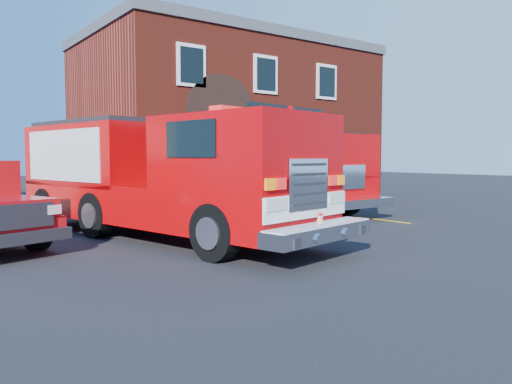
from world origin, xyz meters
TOP-DOWN VIEW (x-y plane):
  - ground at (0.00, 0.00)m, footprint 100.00×100.00m
  - parking_stripe_near at (6.50, 1.00)m, footprint 0.12×3.00m
  - parking_stripe_mid at (6.50, 4.00)m, footprint 0.12×3.00m
  - parking_stripe_far at (6.50, 7.00)m, footprint 0.12×3.00m
  - fire_station at (8.99, 13.98)m, footprint 15.20×10.20m
  - fire_engine at (-0.97, 1.83)m, footprint 4.87×10.53m
  - secondary_truck at (5.23, 5.42)m, footprint 3.21×9.48m

SIDE VIEW (x-z plane):
  - ground at x=0.00m, z-range 0.00..0.00m
  - parking_stripe_near at x=6.50m, z-range 0.00..0.01m
  - parking_stripe_mid at x=6.50m, z-range 0.00..0.01m
  - parking_stripe_far at x=6.50m, z-range 0.00..0.01m
  - fire_engine at x=-0.97m, z-range 0.06..3.19m
  - secondary_truck at x=5.23m, z-range 0.14..3.18m
  - fire_station at x=8.99m, z-range 0.03..8.48m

